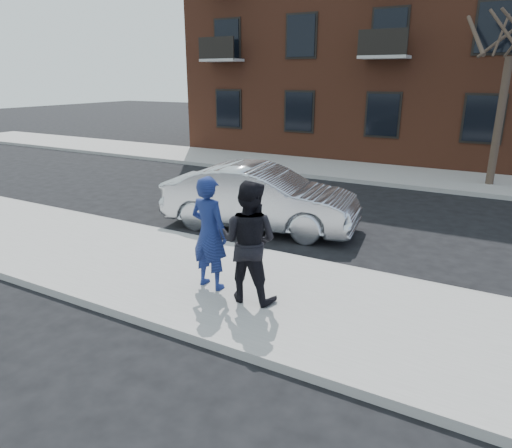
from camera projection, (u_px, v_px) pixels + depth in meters
The scene contains 9 objects.
ground at pixel (200, 276), 8.94m from camera, with size 100.00×100.00×0.00m, color black.
near_sidewalk at pixel (192, 277), 8.71m from camera, with size 50.00×3.50×0.15m, color gray.
near_curb at pixel (241, 248), 10.21m from camera, with size 50.00×0.10×0.15m, color #999691.
far_sidewalk at pixel (365, 172), 18.28m from camera, with size 50.00×3.50×0.15m, color gray.
far_curb at pixel (351, 181), 16.78m from camera, with size 50.00×0.10×0.15m, color #999691.
apartment_building at pixel (459, 21), 21.09m from camera, with size 24.30×10.30×12.30m.
silver_sedan at pixel (260, 198), 11.54m from camera, with size 1.71×4.92×1.62m, color #B7BABF.
man_hoodie at pixel (209, 233), 7.88m from camera, with size 0.78×0.56×2.01m.
man_peacoat at pixel (249, 242), 7.42m from camera, with size 1.06×0.86×2.04m.
Camera 1 is at (4.94, -6.63, 3.74)m, focal length 32.00 mm.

